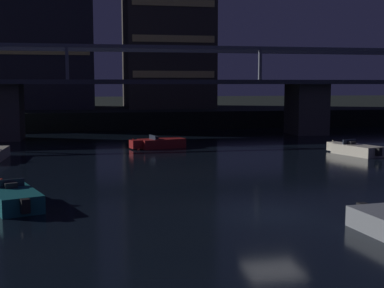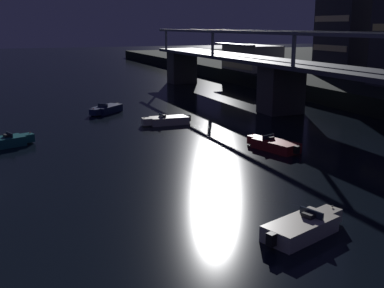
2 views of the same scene
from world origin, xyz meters
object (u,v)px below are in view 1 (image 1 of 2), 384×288
at_px(river_bridge, 163,96).
at_px(speedboat_mid_center, 159,143).
at_px(tower_central, 166,25).
at_px(speedboat_near_center, 355,150).
at_px(speedboat_mid_left, 13,198).

xyz_separation_m(river_bridge, speedboat_mid_center, (-1.72, -9.75, -3.94)).
relative_size(tower_central, speedboat_near_center, 4.63).
xyz_separation_m(river_bridge, tower_central, (3.45, 20.97, 9.59)).
distance_m(tower_central, speedboat_mid_center, 33.97).
xyz_separation_m(tower_central, speedboat_mid_center, (-5.17, -30.72, -13.53)).
bearing_deg(speedboat_near_center, tower_central, 103.90).
height_order(tower_central, speedboat_near_center, tower_central).
bearing_deg(speedboat_near_center, speedboat_mid_left, -151.02).
relative_size(river_bridge, speedboat_mid_center, 19.85).
height_order(river_bridge, speedboat_near_center, river_bridge).
relative_size(river_bridge, speedboat_near_center, 19.97).
height_order(river_bridge, tower_central, tower_central).
bearing_deg(speedboat_mid_left, river_bridge, 69.83).
distance_m(river_bridge, speedboat_mid_center, 10.66).
relative_size(river_bridge, tower_central, 4.31).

